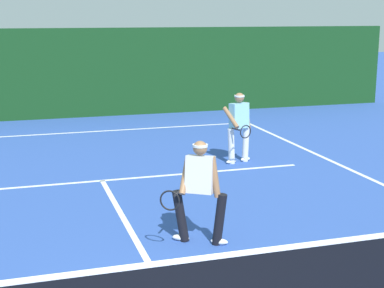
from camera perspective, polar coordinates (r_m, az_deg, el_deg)
name	(u,v)px	position (r m, az deg, el deg)	size (l,w,h in m)	color
court_line_baseline_far	(75,133)	(16.98, -11.31, 1.10)	(10.55, 0.10, 0.01)	white
court_line_service	(102,181)	(12.02, -8.73, -3.54)	(8.60, 0.10, 0.01)	white
court_line_centre	(134,237)	(9.02, -5.67, -8.98)	(0.10, 6.40, 0.01)	white
player_near	(199,188)	(8.49, 0.72, -4.31)	(1.06, 0.76, 1.54)	black
player_far	(239,125)	(13.18, 4.60, 1.89)	(0.68, 0.91, 1.59)	silver
back_fence_windscreen	(65,74)	(19.27, -12.29, 6.71)	(23.07, 0.12, 2.87)	#133C18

